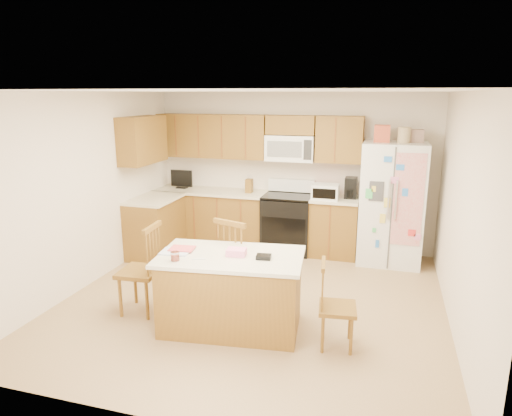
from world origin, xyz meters
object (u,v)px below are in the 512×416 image
(windsor_chair_left, at_px, (142,271))
(windsor_chair_back, at_px, (238,263))
(stove, at_px, (288,222))
(refrigerator, at_px, (392,202))
(island, at_px, (231,291))
(windsor_chair_right, at_px, (335,307))

(windsor_chair_left, relative_size, windsor_chair_back, 0.98)
(stove, height_order, refrigerator, refrigerator)
(island, distance_m, windsor_chair_left, 1.11)
(refrigerator, bearing_deg, island, -122.18)
(windsor_chair_left, height_order, windsor_chair_right, windsor_chair_left)
(stove, distance_m, windsor_chair_right, 2.91)
(windsor_chair_back, bearing_deg, windsor_chair_right, -28.03)
(windsor_chair_back, bearing_deg, stove, 85.53)
(windsor_chair_back, relative_size, windsor_chair_right, 1.21)
(stove, bearing_deg, island, -90.98)
(refrigerator, xyz_separation_m, windsor_chair_left, (-2.72, -2.50, -0.42))
(stove, xyz_separation_m, windsor_chair_right, (1.07, -2.70, -0.05))
(stove, relative_size, windsor_chair_left, 1.07)
(island, bearing_deg, windsor_chair_back, 101.10)
(stove, height_order, windsor_chair_back, stove)
(refrigerator, relative_size, island, 1.27)
(island, xyz_separation_m, windsor_chair_right, (1.12, -0.07, -0.00))
(refrigerator, distance_m, windsor_chair_back, 2.66)
(island, distance_m, windsor_chair_back, 0.60)
(windsor_chair_right, bearing_deg, refrigerator, 79.27)
(refrigerator, bearing_deg, windsor_chair_right, -100.73)
(windsor_chair_left, distance_m, windsor_chair_back, 1.12)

